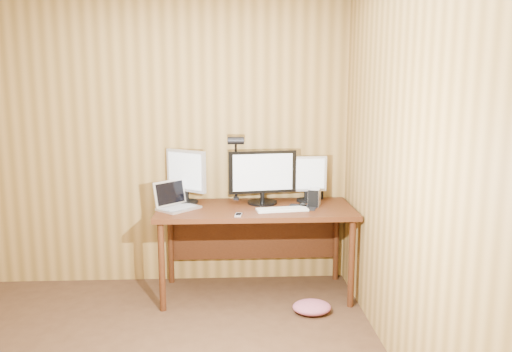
{
  "coord_description": "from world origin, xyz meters",
  "views": [
    {
      "loc": [
        0.73,
        -2.35,
        1.71
      ],
      "look_at": [
        0.93,
        1.58,
        1.02
      ],
      "focal_mm": 35.0,
      "sensor_mm": 36.0,
      "label": 1
    }
  ],
  "objects": [
    {
      "name": "desk_lamp",
      "position": [
        0.77,
        1.86,
        1.12
      ],
      "size": [
        0.14,
        0.2,
        0.6
      ],
      "rotation": [
        0.0,
        0.0,
        -0.34
      ],
      "color": "black",
      "rests_on": "desk"
    },
    {
      "name": "mouse",
      "position": [
        1.31,
        1.61,
        0.77
      ],
      "size": [
        0.09,
        0.12,
        0.04
      ],
      "primitive_type": "ellipsoid",
      "rotation": [
        0.0,
        0.0,
        -0.29
      ],
      "color": "black",
      "rests_on": "mousepad"
    },
    {
      "name": "desk",
      "position": [
        0.93,
        1.7,
        0.63
      ],
      "size": [
        1.6,
        0.7,
        0.75
      ],
      "color": "#45200E",
      "rests_on": "floor"
    },
    {
      "name": "laptop",
      "position": [
        0.27,
        1.62,
        0.81
      ],
      "size": [
        0.39,
        0.39,
        0.22
      ],
      "rotation": [
        0.0,
        0.0,
        0.81
      ],
      "color": "silver",
      "rests_on": "desk"
    },
    {
      "name": "keyboard",
      "position": [
        1.14,
        1.51,
        0.76
      ],
      "size": [
        0.42,
        0.18,
        0.02
      ],
      "rotation": [
        0.0,
        0.0,
        0.14
      ],
      "color": "white",
      "rests_on": "desk"
    },
    {
      "name": "monitor_left",
      "position": [
        0.35,
        1.81,
        1.0
      ],
      "size": [
        0.35,
        0.27,
        0.45
      ],
      "rotation": [
        0.0,
        0.0,
        -0.63
      ],
      "color": "black",
      "rests_on": "desk"
    },
    {
      "name": "monitor_right",
      "position": [
        1.37,
        1.82,
        0.96
      ],
      "size": [
        0.35,
        0.16,
        0.39
      ],
      "rotation": [
        0.0,
        0.0,
        0.05
      ],
      "color": "black",
      "rests_on": "desk"
    },
    {
      "name": "mousepad",
      "position": [
        1.31,
        1.61,
        0.75
      ],
      "size": [
        0.28,
        0.25,
        0.0
      ],
      "primitive_type": "cube",
      "rotation": [
        0.0,
        0.0,
        -0.31
      ],
      "color": "black",
      "rests_on": "desk"
    },
    {
      "name": "phone",
      "position": [
        0.78,
        1.37,
        0.76
      ],
      "size": [
        0.06,
        0.1,
        0.01
      ],
      "rotation": [
        0.0,
        0.0,
        -0.15
      ],
      "color": "silver",
      "rests_on": "desk"
    },
    {
      "name": "hard_drive",
      "position": [
        1.42,
        1.66,
        0.82
      ],
      "size": [
        0.13,
        0.15,
        0.14
      ],
      "rotation": [
        0.0,
        0.0,
        -0.33
      ],
      "color": "silver",
      "rests_on": "desk"
    },
    {
      "name": "speaker",
      "position": [
        1.52,
        1.91,
        0.81
      ],
      "size": [
        0.05,
        0.05,
        0.12
      ],
      "primitive_type": "cylinder",
      "color": "black",
      "rests_on": "desk"
    },
    {
      "name": "room_shell",
      "position": [
        0.0,
        0.0,
        1.25
      ],
      "size": [
        4.0,
        4.0,
        4.0
      ],
      "color": "#4B301C",
      "rests_on": "ground"
    },
    {
      "name": "monitor_center",
      "position": [
        0.99,
        1.76,
        0.98
      ],
      "size": [
        0.58,
        0.25,
        0.45
      ],
      "rotation": [
        0.0,
        0.0,
        0.15
      ],
      "color": "black",
      "rests_on": "desk"
    },
    {
      "name": "fabric_pile",
      "position": [
        1.34,
        1.23,
        0.05
      ],
      "size": [
        0.31,
        0.25,
        0.1
      ],
      "primitive_type": null,
      "rotation": [
        0.0,
        0.0,
        -0.03
      ],
      "color": "#B85971",
      "rests_on": "floor"
    }
  ]
}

